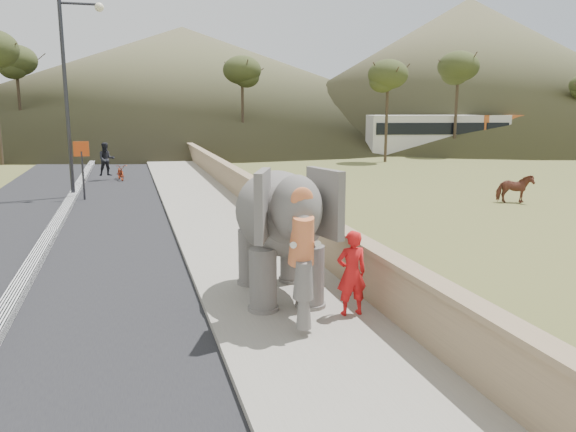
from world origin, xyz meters
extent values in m
plane|color=olive|center=(0.00, 0.00, 0.00)|extent=(160.00, 160.00, 0.00)
cube|color=black|center=(-5.00, 10.00, 0.01)|extent=(7.00, 120.00, 0.03)
cube|color=black|center=(-5.00, 10.00, 0.11)|extent=(0.35, 120.00, 0.22)
cube|color=#9E9687|center=(0.00, 10.00, 0.07)|extent=(3.00, 120.00, 0.15)
cube|color=tan|center=(1.65, 10.00, 0.55)|extent=(0.30, 120.00, 1.10)
cylinder|color=#303035|center=(-5.00, 17.49, 4.00)|extent=(0.16, 0.16, 8.00)
cylinder|color=#303035|center=(-4.20, 17.49, 7.80)|extent=(1.60, 0.10, 0.10)
sphere|color=#FFF2CC|center=(-3.50, 17.49, 7.70)|extent=(0.36, 0.36, 0.36)
cylinder|color=#2D2D33|center=(-4.50, 16.62, 1.00)|extent=(0.08, 0.08, 2.00)
cube|color=#DD4A14|center=(-4.50, 16.62, 2.10)|extent=(0.60, 0.05, 0.60)
imported|color=brown|center=(12.00, 11.27, 0.57)|extent=(1.48, 1.02, 1.14)
imported|color=#B3B2B9|center=(20.74, 34.32, 0.72)|extent=(4.26, 1.80, 1.44)
cube|color=silver|center=(21.07, 32.59, 1.55)|extent=(11.27, 4.44, 3.10)
cube|color=#D15E24|center=(29.43, 32.34, 1.55)|extent=(11.16, 3.36, 3.10)
cone|color=brown|center=(36.00, 52.00, 8.00)|extent=(56.00, 56.00, 16.00)
cone|color=brown|center=(5.00, 70.00, 7.00)|extent=(80.00, 80.00, 14.00)
imported|color=red|center=(0.95, 1.34, 0.91)|extent=(0.56, 0.37, 1.53)
imported|color=maroon|center=(-3.11, 22.84, 0.41)|extent=(0.79, 1.62, 0.82)
imported|color=black|center=(-3.78, 22.84, 1.11)|extent=(0.93, 0.78, 1.72)
camera|label=1|loc=(-2.72, -7.44, 3.78)|focal=35.00mm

